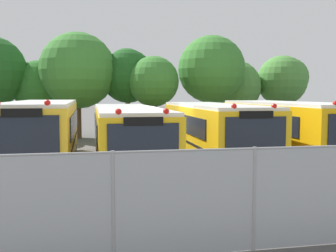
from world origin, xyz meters
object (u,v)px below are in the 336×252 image
school_bus_2 (212,130)px  tree_4 (154,82)px  school_bus_0 (43,131)px  tree_6 (235,86)px  tree_2 (76,71)px  school_bus_3 (287,128)px  tree_1 (41,87)px  tree_3 (127,74)px  tree_5 (213,67)px  tree_7 (284,80)px  school_bus_1 (127,133)px

school_bus_2 → tree_4: bearing=-83.2°
school_bus_0 → tree_4: 11.44m
school_bus_2 → tree_6: tree_6 is taller
school_bus_0 → tree_2: (0.90, 10.60, 3.01)m
school_bus_3 → school_bus_0: bearing=-1.2°
tree_1 → tree_3: size_ratio=0.86×
school_bus_2 → tree_3: (-2.70, 10.73, 2.89)m
tree_5 → tree_3: bearing=170.3°
tree_2 → tree_6: bearing=5.0°
school_bus_2 → tree_2: size_ratio=1.38×
tree_3 → tree_6: (8.01, 0.79, -0.76)m
school_bus_2 → school_bus_3: bearing=176.2°
school_bus_0 → tree_4: (5.98, 9.49, 2.26)m
school_bus_3 → tree_2: size_ratio=1.37×
tree_4 → tree_6: size_ratio=1.00×
tree_6 → tree_7: size_ratio=0.93×
school_bus_0 → school_bus_1: school_bus_0 is taller
tree_5 → tree_2: bearing=175.2°
tree_1 → tree_5: size_ratio=0.75×
school_bus_3 → tree_7: tree_7 is taller
tree_7 → tree_6: bearing=179.7°
school_bus_1 → tree_1: (-4.69, 11.78, 2.10)m
school_bus_1 → tree_2: 11.53m
tree_2 → tree_7: size_ratio=1.20×
tree_3 → school_bus_3: bearing=-61.2°
tree_6 → tree_7: tree_7 is taller
tree_5 → tree_6: tree_5 is taller
school_bus_0 → tree_1: bearing=-83.7°
tree_2 → tree_6: tree_2 is taller
tree_2 → tree_5: bearing=-4.8°
tree_2 → tree_3: (3.43, 0.21, -0.19)m
tree_4 → tree_6: bearing=18.3°
school_bus_1 → tree_3: bearing=-95.4°
school_bus_0 → school_bus_1: bearing=175.3°
school_bus_2 → tree_1: size_ratio=1.86×
tree_2 → tree_3: size_ratio=1.16×
school_bus_3 → school_bus_1: bearing=0.2°
tree_4 → tree_7: 10.49m
school_bus_3 → tree_3: (-6.04, 10.98, 2.85)m
school_bus_2 → tree_3: 11.44m
school_bus_3 → tree_2: bearing=-48.9°
school_bus_2 → tree_5: tree_5 is taller
school_bus_2 → school_bus_1: bearing=5.1°
tree_6 → tree_2: bearing=-175.0°
tree_3 → tree_7: size_ratio=1.03×
school_bus_0 → tree_5: (10.10, 9.83, 3.29)m
school_bus_0 → tree_6: bearing=-137.5°
tree_3 → tree_2: bearing=-176.5°
school_bus_1 → tree_3: 11.47m
tree_6 → tree_7: bearing=-0.3°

